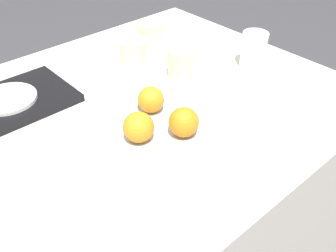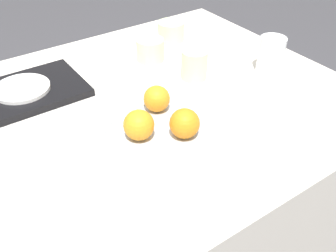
% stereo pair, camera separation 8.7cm
% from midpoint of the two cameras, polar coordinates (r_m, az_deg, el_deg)
% --- Properties ---
extents(table, '(1.10, 0.90, 0.72)m').
position_cam_midpoint_polar(table, '(1.27, -0.76, -10.24)').
color(table, silver).
rests_on(table, ground_plane).
extents(fruit_platter, '(0.32, 0.32, 0.02)m').
position_cam_midpoint_polar(fruit_platter, '(0.89, 2.78, -2.14)').
color(fruit_platter, '#B2BCC6').
rests_on(fruit_platter, table).
extents(orange_0, '(0.07, 0.07, 0.07)m').
position_cam_midpoint_polar(orange_0, '(0.88, 5.25, 0.27)').
color(orange_0, orange).
rests_on(orange_0, fruit_platter).
extents(orange_1, '(0.07, 0.07, 0.07)m').
position_cam_midpoint_polar(orange_1, '(0.96, 0.92, 3.90)').
color(orange_1, orange).
rests_on(orange_1, fruit_platter).
extents(orange_2, '(0.07, 0.07, 0.07)m').
position_cam_midpoint_polar(orange_2, '(0.87, -1.42, 0.04)').
color(orange_2, orange).
rests_on(orange_2, fruit_platter).
extents(water_glass, '(0.08, 0.08, 0.11)m').
position_cam_midpoint_polar(water_glass, '(1.20, 16.77, 9.74)').
color(water_glass, silver).
rests_on(water_glass, table).
extents(serving_tray, '(0.32, 0.21, 0.02)m').
position_cam_midpoint_polar(serving_tray, '(1.11, -18.23, 4.48)').
color(serving_tray, black).
rests_on(serving_tray, table).
extents(side_plate, '(0.15, 0.15, 0.01)m').
position_cam_midpoint_polar(side_plate, '(1.10, -18.37, 5.14)').
color(side_plate, white).
rests_on(side_plate, serving_tray).
extents(cup_0, '(0.07, 0.07, 0.08)m').
position_cam_midpoint_polar(cup_0, '(1.13, 6.05, 8.79)').
color(cup_0, beige).
rests_on(cup_0, table).
extents(cup_1, '(0.09, 0.09, 0.06)m').
position_cam_midpoint_polar(cup_1, '(1.36, 2.31, 13.54)').
color(cup_1, beige).
rests_on(cup_1, table).
extents(cup_2, '(0.09, 0.09, 0.07)m').
position_cam_midpoint_polar(cup_2, '(1.23, -0.54, 10.96)').
color(cup_2, beige).
rests_on(cup_2, table).
extents(napkin, '(0.12, 0.12, 0.01)m').
position_cam_midpoint_polar(napkin, '(0.82, -19.42, -9.38)').
color(napkin, silver).
rests_on(napkin, table).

